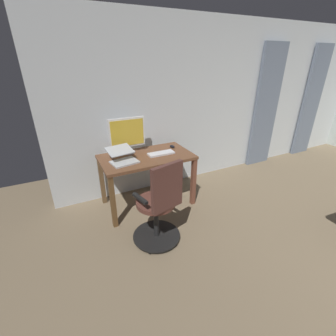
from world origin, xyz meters
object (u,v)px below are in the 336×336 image
Objects in this scene: computer_monitor at (127,134)px; computer_keyboard at (161,153)px; laptop at (123,158)px; computer_mouse at (172,146)px; desk at (147,163)px; office_chair at (159,207)px.

computer_monitor is 0.53m from computer_keyboard.
laptop reaches higher than computer_mouse.
computer_mouse is (-0.26, -0.16, 0.01)m from computer_keyboard.
computer_keyboard is at bearing 169.92° from desk.
desk is 0.86m from office_chair.
computer_mouse is at bearing -147.73° from computer_keyboard.
desk is 3.39× the size of computer_keyboard.
laptop is (0.55, 0.01, 0.04)m from computer_keyboard.
desk is 3.11× the size of laptop.
computer_monitor is 0.70m from computer_mouse.
office_chair is at bearing 77.27° from desk.
computer_mouse is (-0.46, -0.13, 0.13)m from desk.
computer_keyboard is (-0.20, 0.04, 0.12)m from desk.
computer_keyboard is 0.31m from computer_mouse.
office_chair is at bearing 55.55° from computer_mouse.
office_chair reaches higher than computer_mouse.
computer_monitor is 0.39m from laptop.
office_chair is 2.85× the size of computer_keyboard.
computer_monitor reaches higher than computer_mouse.
office_chair is 1.18m from computer_mouse.
office_chair is 10.42× the size of computer_mouse.
computer_monitor reaches higher than laptop.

